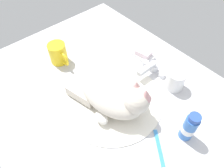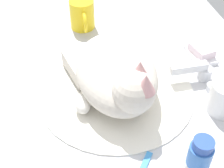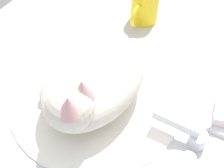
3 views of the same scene
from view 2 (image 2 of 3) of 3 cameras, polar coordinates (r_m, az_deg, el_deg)
name	(u,v)px [view 2 (image 2 of 3)]	position (r cm, az deg, el deg)	size (l,w,h in cm)	color
ground_plane	(116,96)	(80.01, 0.65, -2.15)	(110.00, 82.50, 3.00)	silver
sink_basin	(116,90)	(78.66, 0.67, -1.15)	(37.77, 37.77, 0.87)	white
faucet	(199,72)	(83.64, 15.14, 2.05)	(11.91, 11.26, 5.37)	silver
cat	(117,75)	(73.39, 0.89, 1.69)	(28.72, 20.87, 14.50)	beige
coffee_mug	(82,15)	(99.76, -5.27, 12.08)	(11.56, 7.37, 8.87)	yellow
soap_dish	(201,55)	(92.39, 15.36, 4.94)	(9.00, 6.40, 1.20)	white
soap_bar	(202,50)	(91.38, 15.56, 5.80)	(6.37, 4.63, 2.27)	silver
toothpaste_bottle	(197,164)	(61.03, 14.82, -13.41)	(4.35, 4.35, 12.00)	#3870C6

